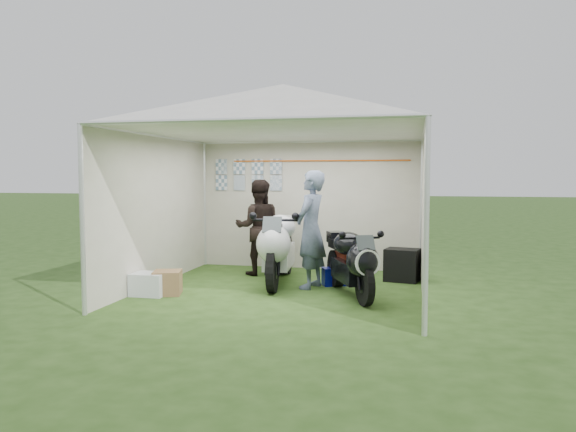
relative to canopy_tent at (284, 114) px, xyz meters
name	(u,v)px	position (x,y,z in m)	size (l,w,h in m)	color
ground	(283,290)	(0.00, -0.03, -2.58)	(80.00, 80.00, 0.00)	#274414
canopy_tent	(284,114)	(0.00, 0.00, 0.00)	(5.66, 5.66, 3.00)	silver
motorcycle_white	(279,245)	(-0.17, 0.39, -1.96)	(0.64, 2.24, 1.10)	black
motorcycle_black	(352,260)	(1.04, -0.31, -2.06)	(0.98, 1.76, 0.92)	black
paddock_stand	(335,277)	(0.70, 0.46, -2.44)	(0.36, 0.23, 0.27)	#0C14A8
person_dark_jacket	(258,227)	(-0.70, 1.11, -1.77)	(0.79, 0.61, 1.62)	black
person_blue_jacket	(311,230)	(0.37, 0.19, -1.69)	(0.64, 0.42, 1.76)	slate
equipment_box	(402,265)	(1.70, 1.05, -2.32)	(0.52, 0.41, 0.52)	black
crate_0	(149,284)	(-1.75, -0.83, -2.42)	(0.47, 0.37, 0.32)	silver
crate_1	(167,283)	(-1.53, -0.72, -2.41)	(0.38, 0.38, 0.34)	brown
crate_2	(156,284)	(-1.75, -0.64, -2.45)	(0.33, 0.27, 0.24)	white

